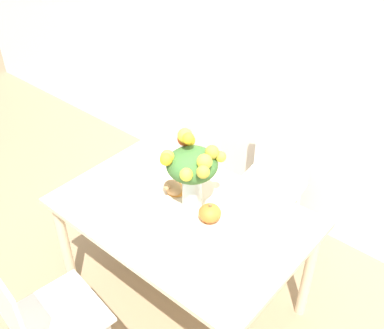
{
  "coord_description": "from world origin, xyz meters",
  "views": [
    {
      "loc": [
        1.23,
        -1.36,
        2.4
      ],
      "look_at": [
        0.01,
        0.07,
        1.03
      ],
      "focal_mm": 42.0,
      "sensor_mm": 36.0,
      "label": 1
    }
  ],
  "objects": [
    {
      "name": "dining_table",
      "position": [
        0.0,
        0.0,
        0.66
      ],
      "size": [
        1.36,
        0.91,
        0.75
      ],
      "color": "beige",
      "rests_on": "ground_plane"
    },
    {
      "name": "dining_chair_far_side",
      "position": [
        -0.17,
        -0.83,
        0.5
      ],
      "size": [
        0.47,
        0.47,
        0.96
      ],
      "rotation": [
        0.0,
        0.0,
        3.01
      ],
      "color": "white",
      "rests_on": "ground_plane"
    },
    {
      "name": "dining_chair_near_window",
      "position": [
        0.08,
        0.83,
        0.5
      ],
      "size": [
        0.47,
        0.47,
        0.96
      ],
      "rotation": [
        0.0,
        0.0,
        0.12
      ],
      "color": "white",
      "rests_on": "ground_plane"
    },
    {
      "name": "pumpkin",
      "position": [
        0.16,
        0.04,
        0.8
      ],
      "size": [
        0.12,
        0.12,
        0.11
      ],
      "color": "orange",
      "rests_on": "dining_table"
    },
    {
      "name": "ground_plane",
      "position": [
        0.0,
        0.0,
        0.0
      ],
      "size": [
        12.0,
        12.0,
        0.0
      ],
      "primitive_type": "plane",
      "color": "#8E7556"
    },
    {
      "name": "wall_back",
      "position": [
        0.0,
        1.16,
        1.35
      ],
      "size": [
        8.0,
        0.06,
        2.7
      ],
      "color": "white",
      "rests_on": "ground_plane"
    },
    {
      "name": "turkey_figurine",
      "position": [
        -0.14,
        0.09,
        0.8
      ],
      "size": [
        0.12,
        0.15,
        0.09
      ],
      "color": "#A87A4C",
      "rests_on": "dining_table"
    },
    {
      "name": "flower_vase",
      "position": [
        0.01,
        0.06,
        1.02
      ],
      "size": [
        0.31,
        0.29,
        0.46
      ],
      "color": "silver",
      "rests_on": "dining_table"
    }
  ]
}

